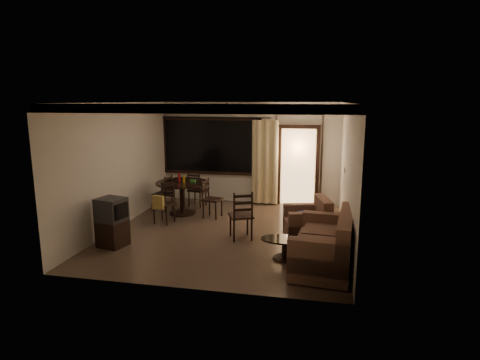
% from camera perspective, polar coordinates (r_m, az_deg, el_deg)
% --- Properties ---
extents(ground, '(5.50, 5.50, 0.00)m').
position_cam_1_polar(ground, '(8.90, -1.80, -7.40)').
color(ground, '#7F6651').
rests_on(ground, ground).
extents(room_shell, '(5.50, 6.70, 5.50)m').
position_cam_1_polar(room_shell, '(10.11, 3.75, 5.48)').
color(room_shell, beige).
rests_on(room_shell, ground).
extents(dining_table, '(1.32, 1.32, 1.04)m').
position_cam_1_polar(dining_table, '(10.24, -8.22, -1.24)').
color(dining_table, black).
rests_on(dining_table, ground).
extents(dining_chair_west, '(0.49, 0.49, 0.95)m').
position_cam_1_polar(dining_chair_west, '(10.67, -10.84, -2.84)').
color(dining_chair_west, black).
rests_on(dining_chair_west, ground).
extents(dining_chair_east, '(0.49, 0.49, 0.95)m').
position_cam_1_polar(dining_chair_east, '(9.93, -3.99, -3.71)').
color(dining_chair_east, black).
rests_on(dining_chair_east, ground).
extents(dining_chair_south, '(0.49, 0.54, 0.95)m').
position_cam_1_polar(dining_chair_south, '(9.61, -10.76, -4.26)').
color(dining_chair_south, black).
rests_on(dining_chair_south, ground).
extents(dining_chair_north, '(0.49, 0.49, 0.95)m').
position_cam_1_polar(dining_chair_north, '(10.99, -6.10, -2.29)').
color(dining_chair_north, black).
rests_on(dining_chair_north, ground).
extents(tv_cabinet, '(0.61, 0.57, 0.98)m').
position_cam_1_polar(tv_cabinet, '(8.33, -17.74, -5.72)').
color(tv_cabinet, black).
rests_on(tv_cabinet, ground).
extents(sofa, '(1.12, 1.86, 0.95)m').
position_cam_1_polar(sofa, '(7.16, 12.29, -9.16)').
color(sofa, '#3F271D').
rests_on(sofa, ground).
extents(armchair, '(1.04, 1.04, 0.87)m').
position_cam_1_polar(armchair, '(8.42, 9.83, -6.09)').
color(armchair, '#3F271D').
rests_on(armchair, ground).
extents(coffee_table, '(0.87, 0.52, 0.38)m').
position_cam_1_polar(coffee_table, '(7.42, 6.37, -9.24)').
color(coffee_table, black).
rests_on(coffee_table, ground).
extents(side_chair, '(0.61, 0.61, 1.04)m').
position_cam_1_polar(side_chair, '(8.39, 0.15, -6.34)').
color(side_chair, black).
rests_on(side_chair, ground).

